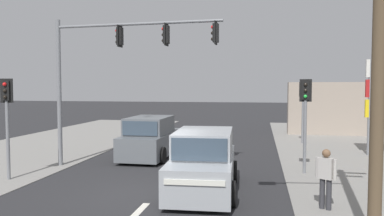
# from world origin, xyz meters

# --- Properties ---
(ground_plane) EXTENTS (140.00, 140.00, 0.00)m
(ground_plane) POSITION_xyz_m (0.00, 0.00, 0.00)
(ground_plane) COLOR #28282B
(lane_dash_mid) EXTENTS (0.20, 2.40, 0.01)m
(lane_dash_mid) POSITION_xyz_m (0.00, 3.00, 0.00)
(lane_dash_mid) COLOR silver
(lane_dash_mid) RESTS_ON ground
(lane_dash_far) EXTENTS (0.20, 2.40, 0.01)m
(lane_dash_far) POSITION_xyz_m (0.00, 8.00, 0.00)
(lane_dash_far) COLOR silver
(lane_dash_far) RESTS_ON ground
(utility_pole_foreground_right) EXTENTS (3.78, 0.60, 8.78)m
(utility_pole_foreground_right) POSITION_xyz_m (5.22, -2.95, 4.75)
(utility_pole_foreground_right) COLOR brown
(utility_pole_foreground_right) RESTS_ON ground
(traffic_signal_mast) EXTENTS (6.88, 0.68, 6.00)m
(traffic_signal_mast) POSITION_xyz_m (-2.66, 3.29, 4.35)
(traffic_signal_mast) COLOR slate
(traffic_signal_mast) RESTS_ON ground
(pedestal_signal_right_kerb) EXTENTS (0.44, 0.30, 3.56)m
(pedestal_signal_right_kerb) POSITION_xyz_m (4.77, 3.73, 2.42)
(pedestal_signal_right_kerb) COLOR slate
(pedestal_signal_right_kerb) RESTS_ON ground
(pedestal_signal_left_kerb) EXTENTS (0.44, 0.30, 3.56)m
(pedestal_signal_left_kerb) POSITION_xyz_m (-5.56, 0.87, 2.42)
(pedestal_signal_left_kerb) COLOR slate
(pedestal_signal_left_kerb) RESTS_ON ground
(pedestal_signal_far_median) EXTENTS (0.44, 0.31, 3.56)m
(pedestal_signal_far_median) POSITION_xyz_m (5.53, 11.53, 2.42)
(pedestal_signal_far_median) COLOR slate
(pedestal_signal_far_median) RESTS_ON ground
(shopfront_wall_far) EXTENTS (12.00, 1.00, 3.60)m
(shopfront_wall_far) POSITION_xyz_m (11.00, 16.00, 1.80)
(shopfront_wall_far) COLOR #A39384
(shopfront_wall_far) RESTS_ON ground
(suv_oncoming_mid) EXTENTS (2.09, 4.55, 1.90)m
(suv_oncoming_mid) POSITION_xyz_m (-1.89, 5.88, 0.88)
(suv_oncoming_mid) COLOR slate
(suv_oncoming_mid) RESTS_ON ground
(suv_kerbside_parked) EXTENTS (2.23, 4.62, 1.90)m
(suv_kerbside_parked) POSITION_xyz_m (1.38, 0.73, 0.88)
(suv_kerbside_parked) COLOR #A3A8AD
(suv_kerbside_parked) RESTS_ON ground
(pedestrian_at_kerb) EXTENTS (0.49, 0.38, 1.63)m
(pedestrian_at_kerb) POSITION_xyz_m (4.84, -0.49, 0.93)
(pedestrian_at_kerb) COLOR #333338
(pedestrian_at_kerb) RESTS_ON ground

